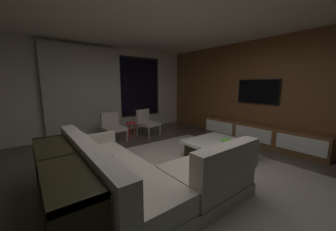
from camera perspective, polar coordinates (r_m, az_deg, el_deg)
The scene contains 14 objects.
floor at distance 3.36m, azimuth 3.38°, elevation -17.77°, with size 9.20×9.20×0.00m, color #473D33.
back_wall_with_window at distance 6.17m, azimuth -19.75°, elevation 7.10°, with size 6.60×0.30×2.70m.
media_wall at distance 5.51m, azimuth 28.46°, elevation 6.38°, with size 0.12×7.80×2.70m.
ceiling at distance 3.21m, azimuth 3.92°, elevation 30.72°, with size 8.20×8.20×0.00m, color beige.
area_rug at distance 3.51m, azimuth 9.00°, elevation -16.50°, with size 3.20×3.80×0.01m, color #ADA391.
sectional_couch at distance 2.76m, azimuth -9.21°, elevation -17.46°, with size 1.98×2.50×0.82m.
coffee_table at distance 4.12m, azimuth 15.02°, elevation -9.98°, with size 1.16×1.16×0.36m.
book_stack_on_coffee_table at distance 4.07m, azimuth 17.68°, elevation -7.36°, with size 0.23×0.18×0.06m.
accent_chair_near_window at distance 5.73m, azimuth -6.57°, elevation -1.70°, with size 0.66×0.67×0.78m.
accent_chair_by_curtain at distance 5.31m, azimuth -16.54°, elevation -2.93°, with size 0.58×0.59×0.78m.
side_stool at distance 5.48m, azimuth -11.16°, elevation -2.96°, with size 0.32×0.32×0.46m.
media_console at distance 5.42m, azimuth 25.80°, elevation -5.21°, with size 0.46×3.10×0.52m.
mounted_tv at distance 5.52m, azimuth 25.62°, elevation 6.59°, with size 0.05×1.09×0.63m.
console_table_behind_couch at distance 2.58m, azimuth -29.85°, elevation -17.53°, with size 0.40×2.10×0.74m.
Camera 1 is at (-1.97, -2.25, 1.53)m, focal length 20.04 mm.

